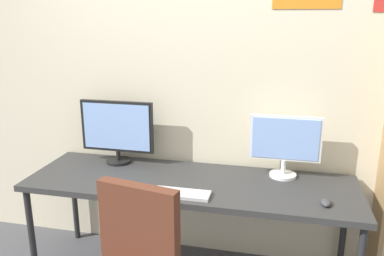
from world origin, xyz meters
TOP-DOWN VIEW (x-y plane):
  - wall_back at (0.00, 1.02)m, footprint 4.59×0.11m
  - desk at (0.00, 0.60)m, footprint 2.19×0.68m
  - monitor_left at (-0.60, 0.81)m, footprint 0.55×0.18m
  - monitor_right at (0.60, 0.81)m, footprint 0.47×0.18m
  - keyboard_main at (0.00, 0.37)m, footprint 0.35×0.13m
  - computer_mouse at (0.85, 0.43)m, footprint 0.06×0.10m

SIDE VIEW (x-z plane):
  - desk at x=0.00m, z-range 0.32..1.06m
  - keyboard_main at x=0.00m, z-range 0.74..0.76m
  - computer_mouse at x=0.85m, z-range 0.74..0.77m
  - monitor_right at x=0.60m, z-range 0.77..1.19m
  - monitor_left at x=-0.60m, z-range 0.76..1.23m
  - wall_back at x=0.00m, z-range 0.00..2.60m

